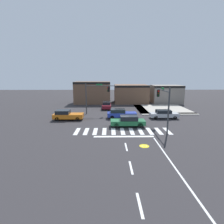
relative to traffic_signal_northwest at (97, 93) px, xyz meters
name	(u,v)px	position (x,y,z in m)	size (l,w,h in m)	color
ground_plane	(120,122)	(3.82, -5.56, -3.76)	(120.00, 120.00, 0.00)	#302D30
crosswalk_near	(122,131)	(3.82, -10.06, -3.76)	(11.74, 2.86, 0.01)	silver
lane_markings	(142,155)	(4.97, -16.98, -3.76)	(6.80, 18.75, 0.01)	white
bike_detector_marking	(144,146)	(5.61, -14.88, -3.76)	(0.97, 0.97, 0.01)	yellow
curb_corner_northeast	(160,109)	(12.31, 3.86, -3.69)	(10.00, 10.60, 0.15)	#B2AA9E
storefront_row	(127,93)	(6.48, 13.29, -1.39)	(26.00, 6.70, 5.24)	brown
traffic_signal_northwest	(97,93)	(0.00, 0.00, 0.00)	(5.27, 0.32, 5.39)	#383A3D
traffic_signal_southeast	(163,100)	(8.90, -9.31, 0.02)	(0.32, 6.05, 5.48)	#383A3D
car_blue	(121,114)	(4.03, -3.18, -3.01)	(4.61, 1.79, 1.49)	#23389E
car_silver	(164,114)	(10.91, -3.39, -3.06)	(4.39, 1.73, 1.37)	#B7BABF
car_green	(128,121)	(4.69, -8.02, -3.00)	(4.59, 1.79, 1.49)	#1E6638
car_orange	(67,115)	(-4.33, -4.09, -3.01)	(4.52, 1.91, 1.52)	orange
car_maroon	(107,105)	(1.63, 5.31, -3.05)	(1.77, 4.32, 1.41)	maroon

